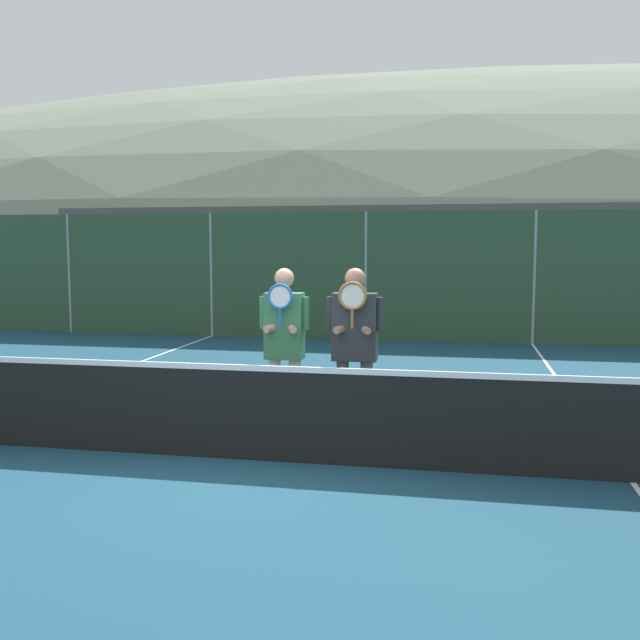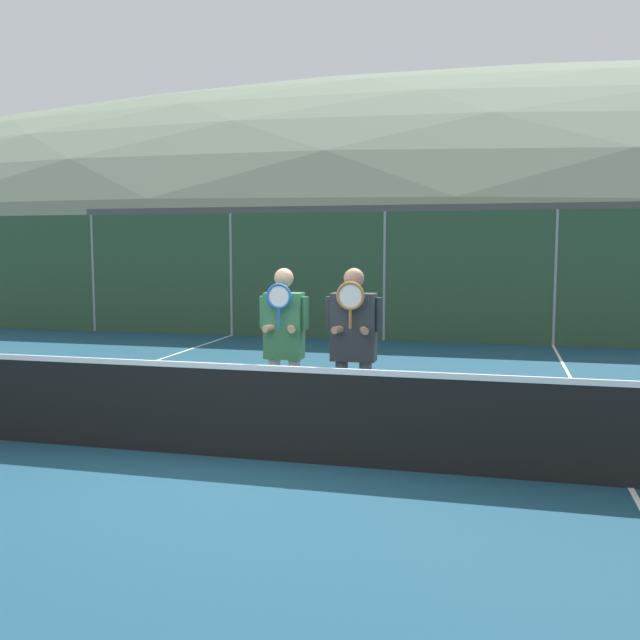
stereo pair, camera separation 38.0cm
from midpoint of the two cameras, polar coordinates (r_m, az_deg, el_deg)
name	(u,v)px [view 2 (the right image)]	position (r m, az deg, el deg)	size (l,w,h in m)	color
ground_plane	(240,458)	(7.15, -4.85, -10.97)	(120.00, 120.00, 0.00)	navy
hill_distant	(467,271)	(59.63, 11.89, 3.85)	(138.26, 76.81, 26.88)	slate
clubhouse_building	(383,260)	(23.00, 5.53, 4.82)	(17.78, 5.50, 3.21)	#9EA3A8
fence_back	(384,276)	(15.69, 5.86, 3.49)	(21.48, 0.06, 2.82)	gray
tennis_net	(240,410)	(7.02, -4.89, -7.19)	(9.61, 0.09, 1.04)	gray
court_line_left_sideline	(87,384)	(11.29, -17.22, -4.89)	(0.05, 16.00, 0.01)	white
court_line_right_sideline	(588,410)	(9.78, 21.72, -6.71)	(0.05, 16.00, 0.01)	white
player_leftmost	(284,341)	(7.55, -1.46, -1.69)	(0.54, 0.34, 1.85)	white
player_center_left	(353,341)	(7.40, 4.17, -1.67)	(0.60, 0.34, 1.85)	#56565B
car_far_left	(157,290)	(19.72, -12.39, 2.37)	(4.41, 2.01, 1.73)	#285638
car_left_of_center	(341,293)	(18.26, 2.31, 2.16)	(4.06, 2.09, 1.68)	#285638
car_center	(551,295)	(17.99, 18.58, 1.88)	(4.55, 2.09, 1.74)	silver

